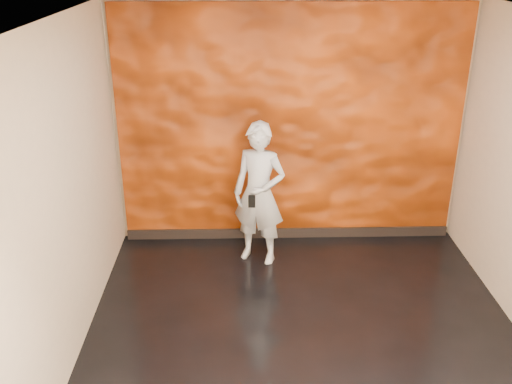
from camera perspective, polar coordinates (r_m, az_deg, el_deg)
name	(u,v)px	position (r m, az deg, el deg)	size (l,w,h in m)	color
room	(309,196)	(4.69, 5.37, -0.44)	(4.02, 4.02, 2.81)	black
feature_wall	(290,128)	(6.53, 3.43, 6.41)	(3.90, 0.06, 2.75)	#C9490C
baseboard	(288,233)	(7.00, 3.20, -4.07)	(3.90, 0.04, 0.12)	black
man	(259,194)	(6.20, 0.33, -0.19)	(0.58, 0.38, 1.60)	#A0A5AF
phone	(252,201)	(5.95, -0.42, -0.94)	(0.07, 0.01, 0.14)	black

